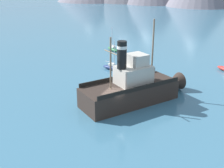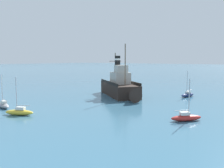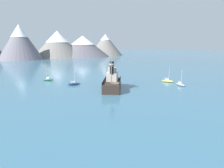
% 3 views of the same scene
% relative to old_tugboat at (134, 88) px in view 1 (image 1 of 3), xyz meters
% --- Properties ---
extents(ground_plane, '(600.00, 600.00, 0.00)m').
position_rel_old_tugboat_xyz_m(ground_plane, '(-0.99, -3.46, -1.83)').
color(ground_plane, '#38667F').
extents(old_tugboat, '(11.07, 13.70, 9.90)m').
position_rel_old_tugboat_xyz_m(old_tugboat, '(0.00, 0.00, 0.00)').
color(old_tugboat, '#2D231E').
rests_on(old_tugboat, ground).
extents(sailboat_green, '(3.63, 3.27, 4.90)m').
position_rel_old_tugboat_xyz_m(sailboat_green, '(-12.08, 22.34, -1.40)').
color(sailboat_green, '#286B3D').
rests_on(sailboat_green, ground).
extents(sailboat_navy, '(3.94, 1.85, 4.90)m').
position_rel_old_tugboat_xyz_m(sailboat_navy, '(-7.21, 10.61, -1.40)').
color(sailboat_navy, navy).
rests_on(sailboat_navy, ground).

